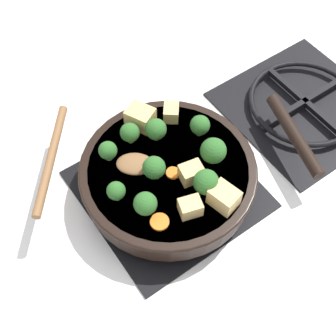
# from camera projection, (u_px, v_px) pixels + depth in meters

# --- Properties ---
(ground_plane) EXTENTS (2.40, 2.40, 0.00)m
(ground_plane) POSITION_uv_depth(u_px,v_px,m) (168.00, 190.00, 0.91)
(ground_plane) COLOR white
(front_burner_grate) EXTENTS (0.31, 0.31, 0.03)m
(front_burner_grate) POSITION_uv_depth(u_px,v_px,m) (168.00, 186.00, 0.90)
(front_burner_grate) COLOR black
(front_burner_grate) RESTS_ON ground_plane
(rear_burner_grate) EXTENTS (0.31, 0.31, 0.03)m
(rear_burner_grate) POSITION_uv_depth(u_px,v_px,m) (304.00, 104.00, 1.01)
(rear_burner_grate) COLOR black
(rear_burner_grate) RESTS_ON ground_plane
(skillet_pan) EXTENTS (0.33, 0.45, 0.05)m
(skillet_pan) POSITION_uv_depth(u_px,v_px,m) (170.00, 174.00, 0.86)
(skillet_pan) COLOR black
(skillet_pan) RESTS_ON front_burner_grate
(wooden_spoon) EXTENTS (0.23, 0.24, 0.02)m
(wooden_spoon) POSITION_uv_depth(u_px,v_px,m) (87.00, 161.00, 0.84)
(wooden_spoon) COLOR brown
(wooden_spoon) RESTS_ON skillet_pan
(tofu_cube_center_large) EXTENTS (0.04, 0.04, 0.03)m
(tofu_cube_center_large) POSITION_uv_depth(u_px,v_px,m) (190.00, 207.00, 0.78)
(tofu_cube_center_large) COLOR #DBB770
(tofu_cube_center_large) RESTS_ON skillet_pan
(tofu_cube_near_handle) EXTENTS (0.06, 0.06, 0.04)m
(tofu_cube_near_handle) POSITION_uv_depth(u_px,v_px,m) (140.00, 117.00, 0.88)
(tofu_cube_near_handle) COLOR #DBB770
(tofu_cube_near_handle) RESTS_ON skillet_pan
(tofu_cube_east_chunk) EXTENTS (0.05, 0.05, 0.04)m
(tofu_cube_east_chunk) POSITION_uv_depth(u_px,v_px,m) (224.00, 198.00, 0.79)
(tofu_cube_east_chunk) COLOR #DBB770
(tofu_cube_east_chunk) RESTS_ON skillet_pan
(tofu_cube_west_chunk) EXTENTS (0.05, 0.04, 0.03)m
(tofu_cube_west_chunk) POSITION_uv_depth(u_px,v_px,m) (171.00, 112.00, 0.90)
(tofu_cube_west_chunk) COLOR #DBB770
(tofu_cube_west_chunk) RESTS_ON skillet_pan
(tofu_cube_back_piece) EXTENTS (0.04, 0.05, 0.03)m
(tofu_cube_back_piece) POSITION_uv_depth(u_px,v_px,m) (191.00, 173.00, 0.82)
(tofu_cube_back_piece) COLOR #DBB770
(tofu_cube_back_piece) RESTS_ON skillet_pan
(broccoli_floret_near_spoon) EXTENTS (0.05, 0.05, 0.05)m
(broccoli_floret_near_spoon) POSITION_uv_depth(u_px,v_px,m) (213.00, 151.00, 0.83)
(broccoli_floret_near_spoon) COLOR #709956
(broccoli_floret_near_spoon) RESTS_ON skillet_pan
(broccoli_floret_center_top) EXTENTS (0.04, 0.04, 0.05)m
(broccoli_floret_center_top) POSITION_uv_depth(u_px,v_px,m) (145.00, 204.00, 0.77)
(broccoli_floret_center_top) COLOR #709956
(broccoli_floret_center_top) RESTS_ON skillet_pan
(broccoli_floret_east_rim) EXTENTS (0.04, 0.04, 0.05)m
(broccoli_floret_east_rim) POSITION_uv_depth(u_px,v_px,m) (156.00, 129.00, 0.86)
(broccoli_floret_east_rim) COLOR #709956
(broccoli_floret_east_rim) RESTS_ON skillet_pan
(broccoli_floret_west_rim) EXTENTS (0.04, 0.04, 0.04)m
(broccoli_floret_west_rim) POSITION_uv_depth(u_px,v_px,m) (200.00, 125.00, 0.86)
(broccoli_floret_west_rim) COLOR #709956
(broccoli_floret_west_rim) RESTS_ON skillet_pan
(broccoli_floret_north_edge) EXTENTS (0.05, 0.05, 0.05)m
(broccoli_floret_north_edge) POSITION_uv_depth(u_px,v_px,m) (206.00, 182.00, 0.79)
(broccoli_floret_north_edge) COLOR #709956
(broccoli_floret_north_edge) RESTS_ON skillet_pan
(broccoli_floret_south_cluster) EXTENTS (0.04, 0.04, 0.05)m
(broccoli_floret_south_cluster) POSITION_uv_depth(u_px,v_px,m) (154.00, 167.00, 0.81)
(broccoli_floret_south_cluster) COLOR #709956
(broccoli_floret_south_cluster) RESTS_ON skillet_pan
(broccoli_floret_mid_floret) EXTENTS (0.04, 0.04, 0.04)m
(broccoli_floret_mid_floret) POSITION_uv_depth(u_px,v_px,m) (130.00, 133.00, 0.86)
(broccoli_floret_mid_floret) COLOR #709956
(broccoli_floret_mid_floret) RESTS_ON skillet_pan
(broccoli_floret_small_inner) EXTENTS (0.03, 0.03, 0.04)m
(broccoli_floret_small_inner) POSITION_uv_depth(u_px,v_px,m) (108.00, 151.00, 0.84)
(broccoli_floret_small_inner) COLOR #709956
(broccoli_floret_small_inner) RESTS_ON skillet_pan
(broccoli_floret_tall_stem) EXTENTS (0.03, 0.03, 0.04)m
(broccoli_floret_tall_stem) POSITION_uv_depth(u_px,v_px,m) (115.00, 189.00, 0.79)
(broccoli_floret_tall_stem) COLOR #709956
(broccoli_floret_tall_stem) RESTS_ON skillet_pan
(carrot_slice_orange_thin) EXTENTS (0.02, 0.02, 0.01)m
(carrot_slice_orange_thin) POSITION_uv_depth(u_px,v_px,m) (171.00, 174.00, 0.83)
(carrot_slice_orange_thin) COLOR orange
(carrot_slice_orange_thin) RESTS_ON skillet_pan
(carrot_slice_near_center) EXTENTS (0.03, 0.03, 0.01)m
(carrot_slice_near_center) POSITION_uv_depth(u_px,v_px,m) (160.00, 222.00, 0.78)
(carrot_slice_near_center) COLOR orange
(carrot_slice_near_center) RESTS_ON skillet_pan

